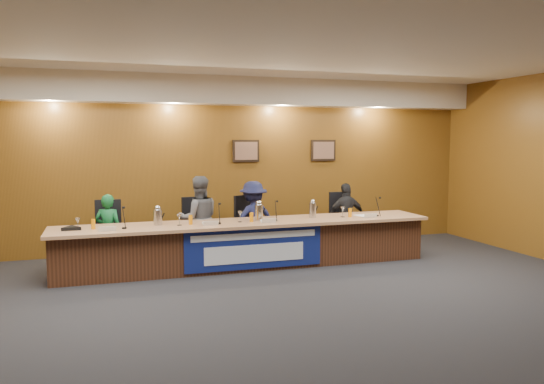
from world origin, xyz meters
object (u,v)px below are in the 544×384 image
at_px(banner, 255,248).
at_px(office_chair_b, 198,232).
at_px(panelist_a, 108,231).
at_px(office_chair_a, 109,237).
at_px(office_chair_c, 252,230).
at_px(carafe_left, 158,217).
at_px(panelist_b, 199,219).
at_px(speakerphone, 71,228).
at_px(office_chair_d, 344,225).
at_px(dais_body, 248,245).
at_px(panelist_c, 253,220).
at_px(carafe_mid, 259,213).
at_px(carafe_right, 313,210).
at_px(panelist_d, 346,217).

relative_size(banner, office_chair_b, 4.58).
relative_size(panelist_a, office_chair_a, 2.50).
relative_size(office_chair_c, carafe_left, 2.02).
distance_m(panelist_b, speakerphone, 2.09).
bearing_deg(office_chair_d, carafe_left, -166.03).
bearing_deg(panelist_a, office_chair_c, -156.07).
bearing_deg(banner, dais_body, 90.00).
height_order(panelist_c, office_chair_d, panelist_c).
height_order(carafe_mid, carafe_right, carafe_mid).
relative_size(office_chair_a, carafe_mid, 1.85).
distance_m(office_chair_b, carafe_right, 2.00).
relative_size(office_chair_d, carafe_right, 1.91).
height_order(panelist_b, panelist_c, panelist_b).
relative_size(office_chair_c, speakerphone, 1.50).
distance_m(panelist_c, office_chair_b, 0.98).
distance_m(panelist_c, carafe_right, 1.07).
distance_m(panelist_a, office_chair_c, 2.43).
bearing_deg(office_chair_d, dais_body, -158.09).
bearing_deg(office_chair_a, carafe_mid, -14.70).
height_order(panelist_d, office_chair_d, panelist_d).
height_order(panelist_c, panelist_d, panelist_c).
bearing_deg(carafe_mid, office_chair_a, 163.50).
height_order(banner, carafe_right, carafe_right).
bearing_deg(carafe_left, office_chair_c, 21.51).
distance_m(dais_body, panelist_d, 2.16).
height_order(panelist_d, carafe_left, panelist_d).
bearing_deg(panelist_c, banner, 65.73).
relative_size(panelist_d, office_chair_b, 2.64).
xyz_separation_m(panelist_c, office_chair_c, (0.00, 0.10, -0.19)).
relative_size(carafe_right, speakerphone, 0.78).
relative_size(office_chair_a, carafe_left, 2.02).
relative_size(banner, office_chair_d, 4.58).
xyz_separation_m(office_chair_a, carafe_left, (0.73, -0.67, 0.39)).
bearing_deg(panelist_b, panelist_a, -0.35).
xyz_separation_m(panelist_c, carafe_right, (0.88, -0.58, 0.20)).
relative_size(panelist_a, carafe_mid, 4.63).
height_order(panelist_c, office_chair_c, panelist_c).
distance_m(office_chair_b, office_chair_d, 2.75).
bearing_deg(dais_body, carafe_mid, 1.02).
distance_m(banner, panelist_c, 1.09).
distance_m(banner, panelist_d, 2.31).
height_order(panelist_c, carafe_left, panelist_c).
relative_size(carafe_mid, speakerphone, 0.81).
height_order(panelist_a, carafe_right, panelist_a).
relative_size(banner, panelist_b, 1.51).
relative_size(office_chair_d, speakerphone, 1.50).
bearing_deg(office_chair_d, panelist_a, -175.51).
relative_size(banner, office_chair_c, 4.58).
xyz_separation_m(dais_body, office_chair_a, (-2.16, 0.70, 0.13)).
relative_size(panelist_a, carafe_left, 5.05).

